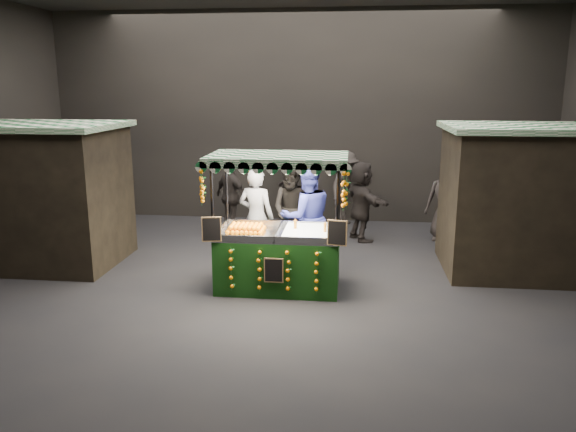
# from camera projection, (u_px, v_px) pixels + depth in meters

# --- Properties ---
(ground) EXTENTS (12.00, 12.00, 0.00)m
(ground) POSITION_uv_depth(u_px,v_px,m) (269.00, 290.00, 9.23)
(ground) COLOR black
(ground) RESTS_ON ground
(market_hall) EXTENTS (12.10, 10.10, 5.05)m
(market_hall) POSITION_uv_depth(u_px,v_px,m) (267.00, 77.00, 8.46)
(market_hall) COLOR black
(market_hall) RESTS_ON ground
(neighbour_stall_left) EXTENTS (3.00, 2.20, 2.60)m
(neighbour_stall_left) POSITION_uv_depth(u_px,v_px,m) (40.00, 194.00, 10.39)
(neighbour_stall_left) COLOR black
(neighbour_stall_left) RESTS_ON ground
(neighbour_stall_right) EXTENTS (3.00, 2.20, 2.60)m
(neighbour_stall_right) POSITION_uv_depth(u_px,v_px,m) (529.00, 199.00, 9.90)
(neighbour_stall_right) COLOR black
(neighbour_stall_right) RESTS_ON ground
(juice_stall) EXTENTS (2.28, 1.34, 2.20)m
(juice_stall) POSITION_uv_depth(u_px,v_px,m) (279.00, 248.00, 9.14)
(juice_stall) COLOR black
(juice_stall) RESTS_ON ground
(vendor_grey) EXTENTS (0.74, 0.57, 1.82)m
(vendor_grey) POSITION_uv_depth(u_px,v_px,m) (256.00, 217.00, 10.29)
(vendor_grey) COLOR gray
(vendor_grey) RESTS_ON ground
(vendor_blue) EXTENTS (1.15, 1.02, 1.96)m
(vendor_blue) POSITION_uv_depth(u_px,v_px,m) (307.00, 218.00, 9.96)
(vendor_blue) COLOR navy
(vendor_blue) RESTS_ON ground
(shopper_0) EXTENTS (0.78, 0.69, 1.79)m
(shopper_0) POSITION_uv_depth(u_px,v_px,m) (87.00, 206.00, 11.31)
(shopper_0) COLOR black
(shopper_0) RESTS_ON ground
(shopper_1) EXTENTS (1.00, 0.86, 1.79)m
(shopper_1) POSITION_uv_depth(u_px,v_px,m) (293.00, 210.00, 10.93)
(shopper_1) COLOR black
(shopper_1) RESTS_ON ground
(shopper_2) EXTENTS (1.02, 0.94, 1.68)m
(shopper_2) POSITION_uv_depth(u_px,v_px,m) (231.00, 196.00, 12.60)
(shopper_2) COLOR #282321
(shopper_2) RESTS_ON ground
(shopper_3) EXTENTS (1.07, 1.30, 1.75)m
(shopper_3) POSITION_uv_depth(u_px,v_px,m) (345.00, 188.00, 13.36)
(shopper_3) COLOR #2D2825
(shopper_3) RESTS_ON ground
(shopper_4) EXTENTS (1.10, 0.92, 1.93)m
(shopper_4) POSITION_uv_depth(u_px,v_px,m) (95.00, 192.00, 12.40)
(shopper_4) COLOR black
(shopper_4) RESTS_ON ground
(shopper_5) EXTENTS (1.13, 1.64, 1.70)m
(shopper_5) POSITION_uv_depth(u_px,v_px,m) (362.00, 201.00, 12.00)
(shopper_5) COLOR black
(shopper_5) RESTS_ON ground
(shopper_6) EXTENTS (0.46, 0.65, 1.67)m
(shopper_6) POSITION_uv_depth(u_px,v_px,m) (287.00, 189.00, 13.52)
(shopper_6) COLOR #292321
(shopper_6) RESTS_ON ground
(shopper_7) EXTENTS (1.02, 0.85, 1.78)m
(shopper_7) POSITION_uv_depth(u_px,v_px,m) (447.00, 199.00, 11.98)
(shopper_7) COLOR black
(shopper_7) RESTS_ON ground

